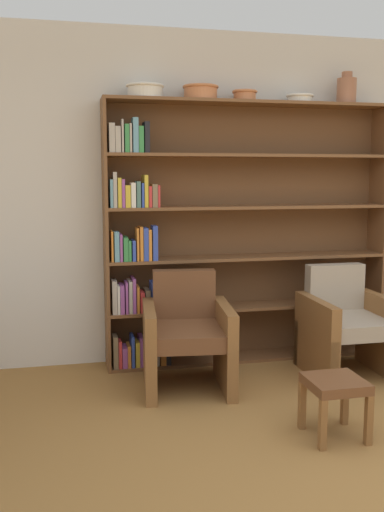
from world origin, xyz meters
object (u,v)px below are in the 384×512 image
Objects in this scene: bowl_cream at (145,91)px; vase_tall at (347,90)px; bowl_slate at (245,95)px; bookshelf at (223,238)px; armchair_leather at (187,335)px; bowl_brass at (201,92)px; armchair_cushioned at (347,325)px; footstool at (335,390)px; bowl_sage at (300,98)px.

vase_tall is (1.71, 0.00, 0.06)m from bowl_cream.
bowl_slate is 0.77× the size of vase_tall.
armchair_leather is (-0.43, -0.55, -0.66)m from bookshelf.
bowl_cream reaches higher than bookshelf.
bowl_brass reaches higher than armchair_leather.
vase_tall reaches higher than armchair_leather.
armchair_cushioned is (0.87, -0.55, -0.66)m from bookshelf.
armchair_cushioned is at bearing 59.14° from footstool.
vase_tall is 0.31× the size of armchair_cushioned.
bookshelf reaches higher than armchair_cushioned.
bowl_slate is (0.37, 0.00, -0.01)m from bowl_brass.
bowl_slate is 0.56× the size of footstool.
bowl_slate is at bearing 0.00° from bowl_cream.
bowl_cream is 0.45m from bowl_brass.
armchair_leather is (-1.50, -0.53, -1.89)m from vase_tall.
bowl_brass is at bearing -173.50° from bookshelf.
armchair_leather is at bearing -153.82° from bowl_sage.
bowl_cream is 0.82× the size of footstool.
vase_tall reaches higher than bowl_cream.
bowl_cream is 1.45× the size of bowl_slate.
footstool is at bearing -80.69° from bookshelf.
bookshelf is 8.07× the size of bowl_cream.
armchair_leather is at bearing -138.39° from bowl_slate.
bowl_sage is at bearing -147.30° from armchair_leather.
vase_tall reaches higher than bookshelf.
bowl_cream is 2.64m from footstool.
armchair_leather is at bearing -160.50° from vase_tall.
bowl_slate reaches higher than armchair_cushioned.
armchair_leather is at bearing -67.78° from bowl_cream.
footstool is (0.26, -1.57, -0.76)m from bookshelf.
bowl_slate is 0.90m from vase_tall.
bookshelf is at bearing 172.01° from bowl_slate.
bowl_brass is 1.27m from vase_tall.
bookshelf is 1.76m from footstool.
vase_tall reaches higher than bowl_slate.
bowl_cream is at bearing -177.95° from bookshelf.
bowl_cream is 1.32× the size of bowl_sage.
bowl_sage is 0.43m from vase_tall.
bowl_cream reaches higher than footstool.
bowl_cream is at bearing 180.00° from vase_tall.
bookshelf is at bearing -31.97° from armchair_cushioned.
footstool is (0.69, -1.02, -0.10)m from armchair_leather.
bowl_cream is at bearing 180.00° from bowl_slate.
vase_tall is at bearing 0.00° from bowl_brass.
bookshelf is 1.63m from vase_tall.
armchair_cushioned is at bearing -26.37° from bowl_brass.
bowl_slate is 2.47m from footstool.
bowl_slate reaches higher than bookshelf.
bowl_sage is at bearing 0.00° from bowl_cream.
vase_tall reaches higher than footstool.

